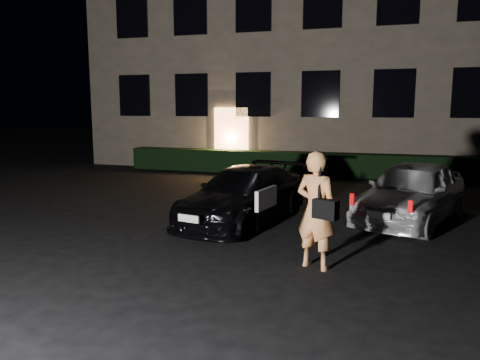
% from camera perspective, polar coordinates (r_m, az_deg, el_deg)
% --- Properties ---
extents(ground, '(80.00, 80.00, 0.00)m').
position_cam_1_polar(ground, '(7.68, -2.24, -10.32)').
color(ground, black).
rests_on(ground, ground).
extents(building, '(20.00, 8.11, 12.00)m').
position_cam_1_polar(building, '(22.23, 11.46, 17.72)').
color(building, brown).
rests_on(building, ground).
extents(hedge, '(15.00, 0.70, 0.85)m').
position_cam_1_polar(hedge, '(17.63, 9.34, 1.93)').
color(hedge, black).
rests_on(hedge, ground).
extents(sedan, '(2.43, 4.38, 1.20)m').
position_cam_1_polar(sedan, '(10.34, 0.46, -1.84)').
color(sedan, black).
rests_on(sedan, ground).
extents(hatch, '(2.86, 4.29, 1.36)m').
position_cam_1_polar(hatch, '(11.00, 20.21, -1.34)').
color(hatch, silver).
rests_on(hatch, ground).
extents(man, '(0.80, 0.69, 1.87)m').
position_cam_1_polar(man, '(7.40, 9.30, -3.63)').
color(man, '#F79C54').
rests_on(man, ground).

